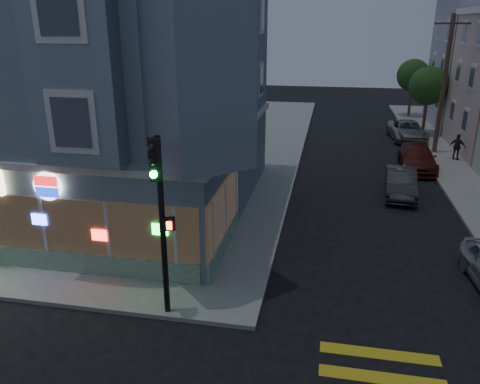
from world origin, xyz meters
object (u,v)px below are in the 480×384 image
(street_tree_near, at_px, (429,86))
(traffic_signal, at_px, (160,199))
(parked_car_d, at_px, (407,131))
(parked_car_c, at_px, (417,158))
(street_tree_far, at_px, (413,75))
(pedestrian_b, at_px, (457,147))
(parked_car_b, at_px, (401,183))
(utility_pole, at_px, (444,84))

(street_tree_near, height_order, traffic_signal, traffic_signal)
(street_tree_near, relative_size, parked_car_d, 1.01)
(street_tree_near, height_order, parked_car_d, street_tree_near)
(street_tree_near, xyz_separation_m, parked_car_c, (-1.98, -9.94, -3.20))
(street_tree_near, relative_size, street_tree_far, 1.00)
(street_tree_near, distance_m, pedestrian_b, 8.34)
(street_tree_near, bearing_deg, parked_car_b, -103.37)
(utility_pole, height_order, parked_car_d, utility_pole)
(pedestrian_b, height_order, traffic_signal, traffic_signal)
(pedestrian_b, xyz_separation_m, traffic_signal, (-12.78, -20.08, 2.90))
(street_tree_far, distance_m, traffic_signal, 37.79)
(parked_car_c, distance_m, traffic_signal, 20.74)
(parked_car_b, height_order, traffic_signal, traffic_signal)
(parked_car_b, bearing_deg, parked_car_d, 85.54)
(pedestrian_b, relative_size, traffic_signal, 0.31)
(pedestrian_b, relative_size, parked_car_b, 0.40)
(street_tree_near, relative_size, parked_car_c, 1.05)
(street_tree_far, xyz_separation_m, parked_car_b, (-3.60, -23.14, -3.23))
(utility_pole, height_order, traffic_signal, utility_pole)
(utility_pole, relative_size, street_tree_near, 1.70)
(street_tree_near, bearing_deg, parked_car_d, -127.44)
(street_tree_near, height_order, parked_car_b, street_tree_near)
(street_tree_far, distance_m, parked_car_b, 23.65)
(street_tree_near, height_order, street_tree_far, same)
(pedestrian_b, xyz_separation_m, parked_car_d, (-2.30, 5.80, -0.26))
(parked_car_b, distance_m, traffic_signal, 15.54)
(pedestrian_b, bearing_deg, street_tree_far, -62.78)
(street_tree_near, distance_m, parked_car_d, 4.04)
(street_tree_far, relative_size, pedestrian_b, 3.14)
(utility_pole, xyz_separation_m, parked_car_d, (-1.30, 4.04, -4.06))
(traffic_signal, bearing_deg, street_tree_near, 45.15)
(pedestrian_b, distance_m, parked_car_d, 6.25)
(parked_car_d, height_order, traffic_signal, traffic_signal)
(utility_pole, bearing_deg, parked_car_b, -110.39)
(parked_car_b, relative_size, traffic_signal, 0.77)
(parked_car_c, bearing_deg, street_tree_far, 86.24)
(parked_car_c, xyz_separation_m, traffic_signal, (-10.00, -17.90, 3.16))
(utility_pole, distance_m, parked_car_c, 5.94)
(pedestrian_b, relative_size, parked_car_d, 0.32)
(pedestrian_b, distance_m, parked_car_c, 3.54)
(utility_pole, relative_size, traffic_signal, 1.63)
(parked_car_d, xyz_separation_m, traffic_signal, (-10.48, -25.88, 3.16))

